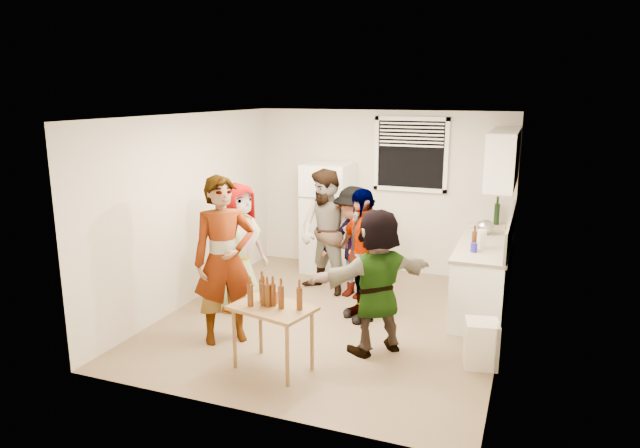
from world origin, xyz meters
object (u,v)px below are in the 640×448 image
at_px(blue_cup, 474,252).
at_px(red_cup, 273,303).
at_px(beer_bottle_table, 263,301).
at_px(guest_orange, 375,350).
at_px(guest_stripe, 227,340).
at_px(guest_back_left, 327,292).
at_px(guest_back_right, 353,296).
at_px(guest_black, 361,318).
at_px(refrigerator, 328,218).
at_px(trash_bin, 481,343).
at_px(kettle, 485,234).
at_px(beer_bottle_counter, 473,250).
at_px(guest_grey, 240,308).
at_px(wine_bottle, 496,224).
at_px(serving_table, 274,368).

height_order(blue_cup, red_cup, blue_cup).
height_order(beer_bottle_table, guest_orange, beer_bottle_table).
distance_m(guest_stripe, guest_back_left, 1.96).
distance_m(guest_back_right, guest_black, 0.77).
distance_m(refrigerator, trash_bin, 3.64).
relative_size(kettle, beer_bottle_counter, 1.15).
relative_size(guest_grey, guest_back_right, 1.08).
bearing_deg(guest_grey, trash_bin, -79.73).
distance_m(refrigerator, red_cup, 3.29).
xyz_separation_m(kettle, trash_bin, (0.20, -2.06, -0.65)).
height_order(trash_bin, guest_orange, trash_bin).
bearing_deg(trash_bin, blue_cup, 101.95).
bearing_deg(blue_cup, kettle, 87.68).
height_order(guest_back_right, guest_black, guest_back_right).
xyz_separation_m(refrigerator, blue_cup, (2.36, -1.37, 0.05)).
bearing_deg(wine_bottle, kettle, -98.72).
bearing_deg(refrigerator, guest_back_left, -70.70).
bearing_deg(beer_bottle_counter, wine_bottle, 84.35).
distance_m(guest_stripe, guest_black, 1.70).
bearing_deg(guest_orange, beer_bottle_counter, -170.37).
bearing_deg(guest_back_left, serving_table, -62.09).
xyz_separation_m(blue_cup, serving_table, (-1.73, -1.95, -0.90)).
height_order(trash_bin, guest_stripe, trash_bin).
bearing_deg(guest_back_left, guest_stripe, -84.26).
bearing_deg(trash_bin, refrigerator, 136.27).
xyz_separation_m(red_cup, guest_back_left, (-0.25, 2.24, -0.68)).
xyz_separation_m(beer_bottle_table, guest_grey, (-0.97, 1.26, -0.68)).
relative_size(guest_stripe, guest_back_right, 1.23).
height_order(beer_bottle_table, guest_stripe, beer_bottle_table).
xyz_separation_m(beer_bottle_counter, guest_stripe, (-2.52, -1.59, -0.90)).
height_order(kettle, beer_bottle_counter, beer_bottle_counter).
height_order(guest_grey, guest_back_right, guest_back_right).
height_order(beer_bottle_table, guest_back_right, beer_bottle_table).
distance_m(beer_bottle_table, guest_back_left, 2.34).
relative_size(serving_table, guest_grey, 0.48).
height_order(beer_bottle_counter, guest_stripe, beer_bottle_counter).
distance_m(beer_bottle_counter, guest_back_right, 1.86).
height_order(beer_bottle_counter, guest_back_left, beer_bottle_counter).
relative_size(kettle, guest_orange, 0.16).
relative_size(guest_back_left, guest_black, 1.06).
xyz_separation_m(trash_bin, guest_back_left, (-2.25, 1.49, -0.25)).
height_order(kettle, red_cup, kettle).
bearing_deg(guest_back_right, guest_stripe, -99.81).
xyz_separation_m(blue_cup, guest_orange, (-0.87, -1.16, -0.90)).
bearing_deg(red_cup, beer_bottle_table, 177.94).
xyz_separation_m(kettle, guest_orange, (-0.91, -2.11, -0.90)).
distance_m(kettle, red_cup, 3.35).
bearing_deg(beer_bottle_counter, guest_grey, -166.51).
distance_m(red_cup, guest_orange, 1.32).
bearing_deg(kettle, guest_black, -135.39).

